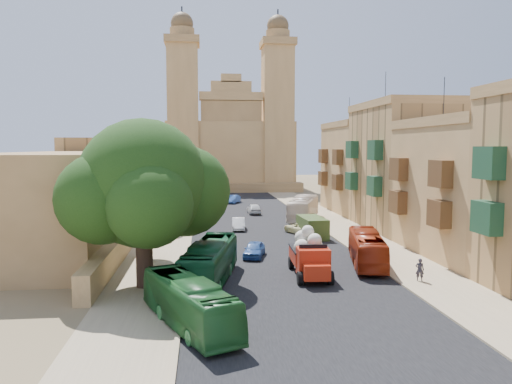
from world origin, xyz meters
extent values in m
plane|color=brown|center=(0.00, 0.00, 0.00)|extent=(260.00, 260.00, 0.00)
cube|color=black|center=(0.00, 30.00, 0.01)|extent=(14.00, 140.00, 0.01)
cube|color=#9C8666|center=(9.50, 30.00, 0.01)|extent=(5.00, 140.00, 0.01)
cube|color=#9C8666|center=(-9.50, 30.00, 0.01)|extent=(5.00, 140.00, 0.01)
cube|color=#9C8666|center=(7.00, 30.00, 0.06)|extent=(0.25, 140.00, 0.12)
cube|color=#9C8666|center=(-7.00, 30.00, 0.06)|extent=(0.25, 140.00, 0.12)
cube|color=#1B432A|center=(11.55, 0.92, 4.56)|extent=(0.90, 2.20, 2.00)
cube|color=#1B432A|center=(11.55, 0.92, 7.92)|extent=(0.90, 2.20, 2.00)
cube|color=#A67E4B|center=(16.00, 11.00, 5.25)|extent=(8.00, 14.00, 10.50)
cube|color=olive|center=(16.00, 11.00, 10.90)|extent=(8.20, 14.00, 0.80)
cylinder|color=black|center=(15.00, 13.80, 13.10)|extent=(0.06, 0.06, 3.60)
cube|color=#53351B|center=(11.55, 7.08, 3.99)|extent=(0.90, 2.20, 2.00)
cube|color=#53351B|center=(11.55, 14.92, 3.99)|extent=(0.90, 2.20, 2.00)
cube|color=#53351B|center=(11.55, 7.08, 6.93)|extent=(0.90, 2.20, 2.00)
cube|color=#53351B|center=(11.55, 14.92, 6.93)|extent=(0.90, 2.20, 2.00)
cube|color=tan|center=(16.00, 25.00, 6.50)|extent=(8.00, 14.00, 13.00)
cube|color=olive|center=(16.00, 25.00, 13.40)|extent=(8.20, 14.00, 0.80)
cylinder|color=black|center=(15.00, 27.80, 15.60)|extent=(0.06, 0.06, 3.60)
cube|color=#1B432A|center=(11.55, 21.08, 4.94)|extent=(0.90, 2.20, 2.00)
cube|color=#1B432A|center=(11.55, 28.92, 4.94)|extent=(0.90, 2.20, 2.00)
cube|color=#1B432A|center=(11.55, 21.08, 8.58)|extent=(0.90, 2.20, 2.00)
cube|color=#1B432A|center=(11.55, 28.92, 8.58)|extent=(0.90, 2.20, 2.00)
cube|color=#A67E4B|center=(16.00, 39.00, 5.75)|extent=(8.00, 14.00, 11.50)
cube|color=olive|center=(16.00, 39.00, 11.90)|extent=(8.20, 14.00, 0.80)
cylinder|color=black|center=(15.00, 41.80, 14.10)|extent=(0.06, 0.06, 3.60)
cube|color=#53351B|center=(11.55, 35.08, 4.37)|extent=(0.90, 2.20, 2.00)
cube|color=#53351B|center=(11.55, 42.92, 4.37)|extent=(0.90, 2.20, 2.00)
cube|color=#53351B|center=(11.55, 35.08, 7.59)|extent=(0.90, 2.20, 2.00)
cube|color=#53351B|center=(11.55, 42.92, 7.59)|extent=(0.90, 2.20, 2.00)
cube|color=#A67E4B|center=(-12.50, 20.00, 0.90)|extent=(1.00, 40.00, 1.80)
cube|color=olive|center=(-18.00, 18.00, 4.20)|extent=(10.00, 28.00, 8.40)
cube|color=tan|center=(-18.00, 44.00, 5.00)|extent=(10.00, 22.00, 10.00)
cube|color=#A67E4B|center=(0.00, 81.00, 7.00)|extent=(26.00, 20.00, 14.00)
cube|color=olive|center=(0.00, 70.50, 0.90)|extent=(28.00, 4.00, 1.80)
cube|color=olive|center=(0.00, 72.20, 10.00)|extent=(12.00, 2.00, 16.00)
cube|color=#A67E4B|center=(0.00, 72.20, 18.90)|extent=(12.60, 2.40, 1.60)
cube|color=#A67E4B|center=(0.00, 72.20, 20.60)|extent=(8.00, 2.00, 2.40)
cube|color=#A67E4B|center=(0.00, 72.20, 22.40)|extent=(4.00, 2.00, 1.60)
cube|color=#A67E4B|center=(-9.50, 73.50, 14.50)|extent=(6.00, 6.00, 29.00)
cube|color=olive|center=(-9.50, 73.50, 29.60)|extent=(6.80, 6.80, 1.40)
cylinder|color=olive|center=(-9.50, 73.50, 31.20)|extent=(4.80, 4.80, 1.80)
sphere|color=brown|center=(-9.50, 73.50, 33.00)|extent=(4.40, 4.40, 4.40)
cylinder|color=black|center=(-9.50, 73.50, 35.40)|extent=(0.28, 0.28, 1.80)
cube|color=#A67E4B|center=(9.50, 73.50, 14.50)|extent=(6.00, 6.00, 29.00)
cube|color=olive|center=(9.50, 73.50, 29.60)|extent=(6.80, 6.80, 1.40)
cylinder|color=olive|center=(9.50, 73.50, 31.20)|extent=(4.80, 4.80, 1.80)
sphere|color=brown|center=(9.50, 73.50, 33.00)|extent=(4.40, 4.40, 4.40)
cylinder|color=black|center=(9.50, 73.50, 35.40)|extent=(0.28, 0.28, 1.80)
cylinder|color=#322219|center=(-9.50, 4.00, 2.03)|extent=(1.07, 1.07, 4.06)
sphere|color=black|center=(-9.50, 4.00, 6.62)|extent=(8.12, 8.12, 8.12)
sphere|color=black|center=(-6.94, 5.28, 5.98)|extent=(5.98, 5.98, 5.98)
sphere|color=black|center=(-11.85, 3.04, 5.77)|extent=(5.56, 5.56, 5.56)
sphere|color=black|center=(-8.86, 1.44, 5.56)|extent=(5.13, 5.13, 5.13)
sphere|color=black|center=(-10.68, 6.35, 7.48)|extent=(4.70, 4.70, 4.70)
cylinder|color=#322219|center=(-10.00, 12.00, 0.94)|extent=(0.44, 0.44, 1.89)
sphere|color=black|center=(-10.00, 12.00, 2.85)|extent=(2.75, 2.75, 2.75)
cylinder|color=#322219|center=(-10.00, 24.00, 1.06)|extent=(0.44, 0.44, 2.13)
sphere|color=black|center=(-10.00, 24.00, 3.21)|extent=(3.10, 3.10, 3.10)
cylinder|color=#322219|center=(-10.00, 36.00, 0.97)|extent=(0.44, 0.44, 1.94)
sphere|color=black|center=(-10.00, 36.00, 2.93)|extent=(2.83, 2.83, 2.83)
cylinder|color=#322219|center=(-10.00, 48.00, 1.04)|extent=(0.44, 0.44, 2.08)
sphere|color=black|center=(-10.00, 48.00, 3.14)|extent=(3.03, 3.03, 3.03)
cube|color=#B7240E|center=(1.55, 6.37, 1.24)|extent=(2.33, 3.65, 0.89)
cube|color=black|center=(1.55, 6.37, 1.73)|extent=(2.38, 3.71, 0.12)
cube|color=#B7240E|center=(1.45, 4.10, 1.34)|extent=(2.15, 1.77, 1.78)
cube|color=#B7240E|center=(1.39, 2.92, 0.94)|extent=(1.73, 1.26, 0.99)
cube|color=black|center=(1.45, 4.10, 2.03)|extent=(1.88, 0.18, 0.89)
cylinder|color=black|center=(0.42, 3.26, 0.45)|extent=(0.39, 0.90, 0.89)
cylinder|color=black|center=(2.39, 3.17, 0.45)|extent=(0.39, 0.90, 0.89)
cylinder|color=black|center=(0.61, 7.60, 0.45)|extent=(0.39, 0.90, 0.89)
cylinder|color=black|center=(2.59, 7.52, 0.45)|extent=(0.39, 0.90, 0.89)
sphere|color=beige|center=(1.03, 5.80, 1.98)|extent=(1.09, 1.09, 1.09)
sphere|color=beige|center=(2.03, 6.06, 1.98)|extent=(1.09, 1.09, 1.09)
sphere|color=beige|center=(1.57, 6.97, 1.98)|extent=(1.09, 1.09, 1.09)
sphere|color=beige|center=(1.16, 6.49, 2.52)|extent=(0.99, 0.99, 0.99)
sphere|color=beige|center=(1.85, 5.47, 2.47)|extent=(0.99, 0.99, 0.99)
sphere|color=beige|center=(1.54, 6.28, 2.97)|extent=(0.89, 0.89, 0.89)
cube|color=#394F1D|center=(4.93, 20.00, 1.00)|extent=(2.37, 4.95, 2.00)
cylinder|color=black|center=(4.08, 18.27, 0.40)|extent=(0.36, 0.82, 0.80)
cylinder|color=black|center=(5.97, 18.37, 0.40)|extent=(0.36, 0.82, 0.80)
cylinder|color=black|center=(3.89, 21.63, 0.40)|extent=(0.36, 0.82, 0.80)
cylinder|color=black|center=(5.78, 21.73, 0.40)|extent=(0.36, 0.82, 0.80)
imported|color=#23632A|center=(-6.50, -3.47, 1.21)|extent=(5.28, 8.75, 2.41)
imported|color=#145029|center=(-5.36, 4.55, 1.37)|extent=(4.22, 10.07, 2.73)
imported|color=maroon|center=(6.50, 8.22, 1.25)|extent=(3.99, 9.19, 2.49)
imported|color=beige|center=(6.32, 31.17, 1.47)|extent=(5.80, 10.79, 2.94)
imported|color=#305AA4|center=(-1.68, 11.73, 0.63)|extent=(2.36, 3.96, 1.26)
imported|color=white|center=(-1.97, 25.27, 0.63)|extent=(1.57, 3.90, 1.26)
imported|color=#F7EEAB|center=(4.10, 22.16, 0.57)|extent=(3.24, 4.53, 1.15)
imported|color=#162B4A|center=(-4.97, 38.06, 0.55)|extent=(2.49, 4.09, 1.11)
imported|color=silver|center=(1.00, 37.84, 0.69)|extent=(1.73, 4.09, 1.38)
imported|color=#3763BE|center=(-1.00, 50.82, 0.64)|extent=(2.70, 4.13, 1.28)
imported|color=#29252E|center=(8.50, 3.37, 0.77)|extent=(0.66, 0.56, 1.53)
imported|color=#313239|center=(8.08, 11.51, 0.90)|extent=(0.83, 1.15, 1.81)
camera|label=1|loc=(-5.77, -27.72, 8.88)|focal=35.00mm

